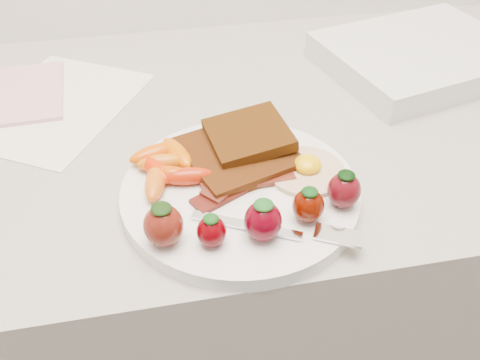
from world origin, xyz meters
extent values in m
cube|color=gray|center=(0.00, 1.70, 0.45)|extent=(2.00, 0.60, 0.90)
cylinder|color=white|center=(0.01, 1.53, 0.91)|extent=(0.27, 0.27, 0.02)
cube|color=#310E03|center=(0.02, 1.58, 0.93)|extent=(0.15, 0.15, 0.01)
cube|color=black|center=(0.03, 1.60, 0.94)|extent=(0.10, 0.10, 0.02)
cylinder|color=white|center=(0.09, 1.54, 0.92)|extent=(0.10, 0.10, 0.01)
ellipsoid|color=#F5BA03|center=(0.09, 1.54, 0.93)|extent=(0.03, 0.03, 0.02)
cube|color=#400E0B|center=(0.00, 1.53, 0.92)|extent=(0.11, 0.07, 0.00)
cube|color=#420E0E|center=(0.02, 1.54, 0.92)|extent=(0.11, 0.03, 0.00)
cube|color=black|center=(0.01, 1.55, 0.92)|extent=(0.10, 0.09, 0.00)
ellipsoid|color=#D2670E|center=(-0.08, 1.58, 0.93)|extent=(0.06, 0.02, 0.02)
ellipsoid|color=#CA4800|center=(-0.07, 1.56, 0.93)|extent=(0.06, 0.04, 0.02)
ellipsoid|color=#D65F11|center=(-0.08, 1.55, 0.93)|extent=(0.04, 0.07, 0.02)
ellipsoid|color=#D96200|center=(-0.06, 1.60, 0.93)|extent=(0.05, 0.07, 0.02)
ellipsoid|color=#D55201|center=(-0.08, 1.60, 0.93)|extent=(0.07, 0.04, 0.02)
ellipsoid|color=#B92306|center=(-0.05, 1.55, 0.93)|extent=(0.06, 0.03, 0.02)
ellipsoid|color=red|center=(-0.08, 1.57, 0.93)|extent=(0.04, 0.06, 0.02)
ellipsoid|color=#63170D|center=(-0.08, 1.47, 0.94)|extent=(0.04, 0.04, 0.04)
ellipsoid|color=black|center=(-0.08, 1.47, 0.96)|extent=(0.02, 0.02, 0.01)
ellipsoid|color=#510005|center=(-0.04, 1.45, 0.93)|extent=(0.03, 0.03, 0.03)
ellipsoid|color=#10450F|center=(-0.04, 1.45, 0.95)|extent=(0.02, 0.02, 0.01)
ellipsoid|color=#51000C|center=(0.02, 1.45, 0.94)|extent=(0.04, 0.04, 0.04)
ellipsoid|color=#184F16|center=(0.02, 1.45, 0.96)|extent=(0.02, 0.02, 0.01)
ellipsoid|color=#4B0B00|center=(0.07, 1.47, 0.94)|extent=(0.03, 0.03, 0.04)
ellipsoid|color=#0A370C|center=(0.07, 1.47, 0.96)|extent=(0.02, 0.02, 0.01)
ellipsoid|color=#510810|center=(0.11, 1.48, 0.94)|extent=(0.04, 0.04, 0.04)
ellipsoid|color=black|center=(0.11, 1.48, 0.96)|extent=(0.02, 0.02, 0.01)
cube|color=white|center=(0.00, 1.47, 0.92)|extent=(0.11, 0.06, 0.00)
cube|color=white|center=(0.09, 1.44, 0.92)|extent=(0.05, 0.04, 0.00)
cube|color=white|center=(-0.21, 1.78, 0.90)|extent=(0.29, 0.32, 0.00)
cube|color=#D99DA4|center=(-0.26, 1.82, 0.91)|extent=(0.12, 0.17, 0.01)
cube|color=silver|center=(0.35, 1.78, 0.92)|extent=(0.33, 0.29, 0.04)
camera|label=1|loc=(-0.08, 1.09, 1.31)|focal=40.00mm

